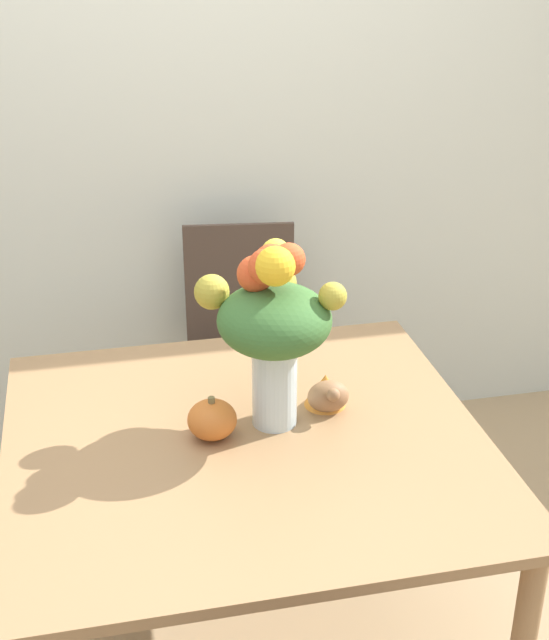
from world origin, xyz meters
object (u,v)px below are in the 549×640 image
Objects in this scene: pumpkin at (212,420)px; dining_chair_near_window at (242,357)px; flower_vase at (273,321)px; turkey_figurine at (327,392)px.

dining_chair_near_window is (0.24, 0.89, -0.31)m from pumpkin.
flower_vase is 0.30m from turkey_figurine.
turkey_figurine is at bearing -76.43° from dining_chair_near_window.
pumpkin is 0.83× the size of turkey_figurine.
flower_vase is 3.35× the size of turkey_figurine.
dining_chair_near_window is at bearing 85.40° from flower_vase.
flower_vase is 4.02× the size of pumpkin.
turkey_figurine is 0.16× the size of dining_chair_near_window.
pumpkin is 0.97m from dining_chair_near_window.
dining_chair_near_window is (0.07, 0.85, -0.55)m from flower_vase.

